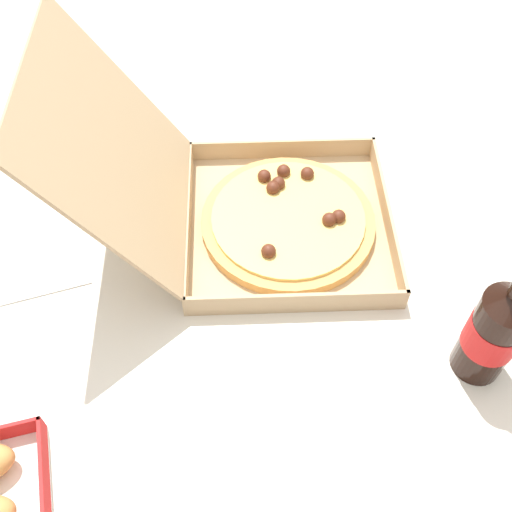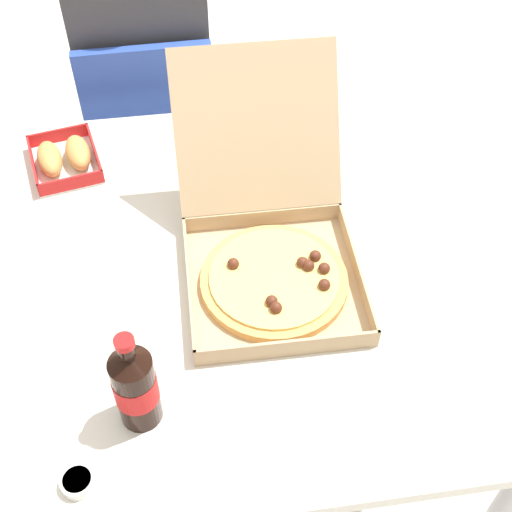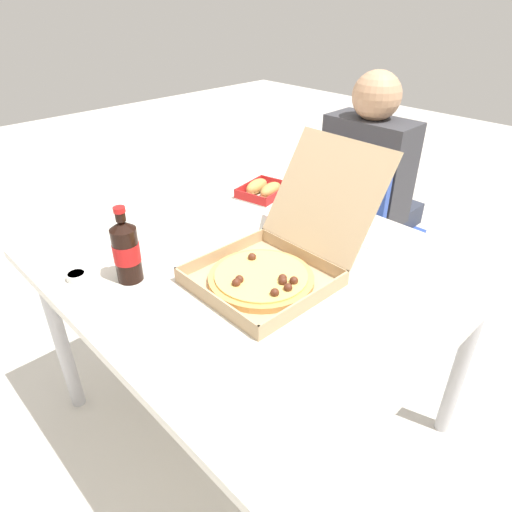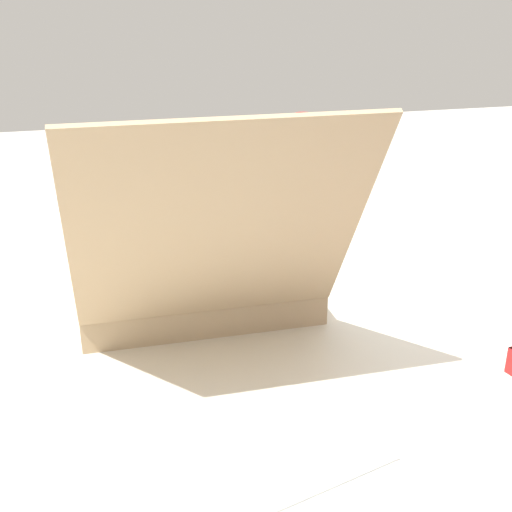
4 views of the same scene
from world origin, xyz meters
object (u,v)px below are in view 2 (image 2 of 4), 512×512
object	(u,v)px
diner_person	(144,60)
cola_bottle	(135,386)
paper_menu	(239,152)
dipping_sauce_cup	(78,481)
chair	(153,130)
bread_side_box	(64,157)
pizza_box_open	(271,252)

from	to	relation	value
diner_person	cola_bottle	xyz separation A→B (m)	(-0.04, -1.15, 0.11)
paper_menu	dipping_sauce_cup	distance (m)	0.86
chair	paper_menu	distance (m)	0.52
cola_bottle	dipping_sauce_cup	world-z (taller)	cola_bottle
cola_bottle	paper_menu	xyz separation A→B (m)	(0.25, 0.67, -0.09)
chair	diner_person	bearing A→B (deg)	91.00
cola_bottle	paper_menu	distance (m)	0.73
cola_bottle	paper_menu	bearing A→B (deg)	69.33
bread_side_box	dipping_sauce_cup	bearing A→B (deg)	-86.27
pizza_box_open	dipping_sauce_cup	size ratio (longest dim) A/B	9.50
chair	dipping_sauce_cup	bearing A→B (deg)	-96.91
pizza_box_open	dipping_sauce_cup	bearing A→B (deg)	-132.66
chair	paper_menu	size ratio (longest dim) A/B	3.95
diner_person	bread_side_box	xyz separation A→B (m)	(-0.20, -0.47, 0.04)
diner_person	dipping_sauce_cup	size ratio (longest dim) A/B	20.54
diner_person	pizza_box_open	xyz separation A→B (m)	(0.23, -0.85, 0.07)
pizza_box_open	bread_side_box	world-z (taller)	pizza_box_open
pizza_box_open	dipping_sauce_cup	world-z (taller)	pizza_box_open
pizza_box_open	bread_side_box	bearing A→B (deg)	138.09
pizza_box_open	dipping_sauce_cup	xyz separation A→B (m)	(-0.38, -0.41, -0.04)
chair	paper_menu	xyz separation A→B (m)	(0.21, -0.42, 0.23)
dipping_sauce_cup	chair	bearing A→B (deg)	83.09
paper_menu	bread_side_box	bearing A→B (deg)	163.49
paper_menu	dipping_sauce_cup	bearing A→B (deg)	-129.43
diner_person	paper_menu	world-z (taller)	diner_person
dipping_sauce_cup	pizza_box_open	bearing A→B (deg)	47.34
dipping_sauce_cup	diner_person	bearing A→B (deg)	83.45
chair	diner_person	size ratio (longest dim) A/B	0.72
paper_menu	diner_person	bearing A→B (deg)	99.31
pizza_box_open	bread_side_box	distance (m)	0.58
bread_side_box	diner_person	bearing A→B (deg)	67.05
pizza_box_open	paper_menu	world-z (taller)	pizza_box_open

